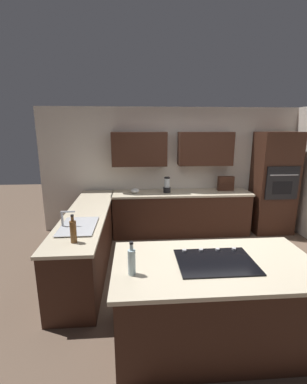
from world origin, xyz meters
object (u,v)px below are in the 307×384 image
object	(u,v)px
blender	(167,186)
spice_rack	(226,183)
dish_soap_bottle	(73,231)
wall_oven	(274,183)
sink_unit	(77,226)
mixing_bowl	(135,191)
oil_bottle	(132,261)
cooktop	(215,261)

from	to	relation	value
blender	spice_rack	size ratio (longest dim) A/B	0.96
spice_rack	dish_soap_bottle	size ratio (longest dim) A/B	0.98
wall_oven	sink_unit	distance (m)	4.11
blender	mixing_bowl	world-z (taller)	blender
sink_unit	oil_bottle	bearing A→B (deg)	121.15
dish_soap_bottle	blender	bearing A→B (deg)	-120.71
blender	dish_soap_bottle	bearing A→B (deg)	59.29
blender	oil_bottle	xyz separation A→B (m)	(0.70, 3.04, -0.01)
cooktop	mixing_bowl	world-z (taller)	mixing_bowl
blender	dish_soap_bottle	xyz separation A→B (m)	(1.37, 2.31, 0.00)
blender	dish_soap_bottle	world-z (taller)	dish_soap_bottle
blender	sink_unit	bearing A→B (deg)	51.97
dish_soap_bottle	oil_bottle	xyz separation A→B (m)	(-0.67, 0.73, -0.01)
mixing_bowl	blender	bearing A→B (deg)	-180.00
mixing_bowl	spice_rack	bearing A→B (deg)	-177.68
cooktop	wall_oven	bearing A→B (deg)	-126.45
wall_oven	mixing_bowl	distance (m)	2.90
sink_unit	spice_rack	distance (m)	3.29
cooktop	dish_soap_bottle	bearing A→B (deg)	-20.87
mixing_bowl	oil_bottle	world-z (taller)	oil_bottle
mixing_bowl	dish_soap_bottle	bearing A→B (deg)	72.67
wall_oven	dish_soap_bottle	world-z (taller)	wall_oven
blender	mixing_bowl	size ratio (longest dim) A/B	1.86
sink_unit	mixing_bowl	world-z (taller)	sink_unit
spice_rack	dish_soap_bottle	bearing A→B (deg)	42.30
blender	mixing_bowl	bearing A→B (deg)	0.00
sink_unit	cooktop	world-z (taller)	sink_unit
sink_unit	blender	bearing A→B (deg)	-128.03
sink_unit	oil_bottle	size ratio (longest dim) A/B	2.20
cooktop	oil_bottle	bearing A→B (deg)	11.10
spice_rack	mixing_bowl	bearing A→B (deg)	2.32
sink_unit	blender	size ratio (longest dim) A/B	2.19
spice_rack	dish_soap_bottle	world-z (taller)	dish_soap_bottle
wall_oven	sink_unit	xyz separation A→B (m)	(3.68, 1.82, -0.14)
dish_soap_bottle	cooktop	bearing A→B (deg)	159.13
mixing_bowl	spice_rack	distance (m)	1.90
mixing_bowl	cooktop	bearing A→B (deg)	105.14
wall_oven	dish_soap_bottle	bearing A→B (deg)	32.43
wall_oven	cooktop	xyz separation A→B (m)	(2.12, 2.87, -0.15)
dish_soap_bottle	oil_bottle	distance (m)	1.00
dish_soap_bottle	oil_bottle	world-z (taller)	dish_soap_bottle
sink_unit	blender	distance (m)	2.32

